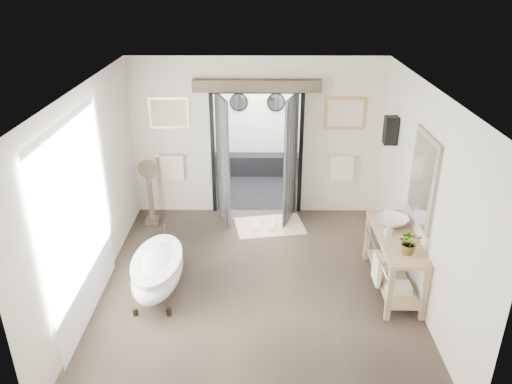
% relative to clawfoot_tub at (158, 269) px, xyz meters
% --- Properties ---
extents(ground_plane, '(5.00, 5.00, 0.00)m').
position_rel_clawfoot_tub_xyz_m(ground_plane, '(1.39, 0.12, -0.37)').
color(ground_plane, brown).
extents(room_shell, '(4.52, 5.02, 2.91)m').
position_rel_clawfoot_tub_xyz_m(room_shell, '(1.35, -0.02, 1.49)').
color(room_shell, beige).
rests_on(room_shell, ground_plane).
extents(shower_room, '(2.22, 2.01, 2.51)m').
position_rel_clawfoot_tub_xyz_m(shower_room, '(1.39, 4.11, 0.54)').
color(shower_room, black).
rests_on(shower_room, ground_plane).
extents(back_wall_dressing, '(3.82, 0.79, 2.52)m').
position_rel_clawfoot_tub_xyz_m(back_wall_dressing, '(1.39, 2.43, 1.20)').
color(back_wall_dressing, black).
rests_on(back_wall_dressing, ground_plane).
extents(clawfoot_tub, '(0.69, 1.54, 0.75)m').
position_rel_clawfoot_tub_xyz_m(clawfoot_tub, '(0.00, 0.00, 0.00)').
color(clawfoot_tub, '#312519').
rests_on(clawfoot_tub, ground_plane).
extents(vanity, '(0.57, 1.60, 0.85)m').
position_rel_clawfoot_tub_xyz_m(vanity, '(3.34, 0.13, 0.14)').
color(vanity, tan).
rests_on(vanity, ground_plane).
extents(pedestal_mirror, '(0.36, 0.24, 1.23)m').
position_rel_clawfoot_tub_xyz_m(pedestal_mirror, '(-0.51, 2.10, 0.16)').
color(pedestal_mirror, brown).
rests_on(pedestal_mirror, ground_plane).
extents(rug, '(1.32, 0.99, 0.01)m').
position_rel_clawfoot_tub_xyz_m(rug, '(1.62, 1.97, -0.36)').
color(rug, beige).
rests_on(rug, ground_plane).
extents(slippers, '(0.38, 0.29, 0.05)m').
position_rel_clawfoot_tub_xyz_m(slippers, '(1.52, 1.92, -0.33)').
color(slippers, white).
rests_on(slippers, rug).
extents(basin, '(0.52, 0.52, 0.16)m').
position_rel_clawfoot_tub_xyz_m(basin, '(3.35, 0.39, 0.56)').
color(basin, white).
rests_on(basin, vanity).
extents(plant, '(0.32, 0.28, 0.33)m').
position_rel_clawfoot_tub_xyz_m(plant, '(3.39, -0.32, 0.65)').
color(plant, gray).
rests_on(plant, vanity).
extents(soap_bottle_a, '(0.10, 0.10, 0.18)m').
position_rel_clawfoot_tub_xyz_m(soap_bottle_a, '(3.22, 0.12, 0.57)').
color(soap_bottle_a, gray).
rests_on(soap_bottle_a, vanity).
extents(soap_bottle_b, '(0.15, 0.15, 0.17)m').
position_rel_clawfoot_tub_xyz_m(soap_bottle_b, '(3.35, 0.75, 0.57)').
color(soap_bottle_b, gray).
rests_on(soap_bottle_b, vanity).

